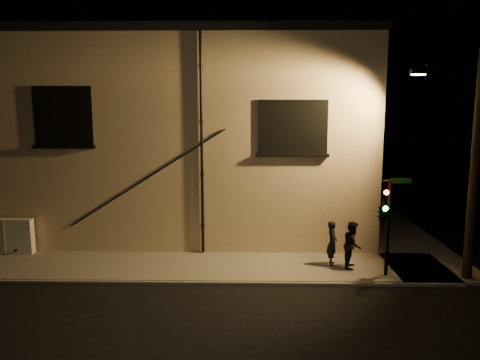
{
  "coord_description": "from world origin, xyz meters",
  "views": [
    {
      "loc": [
        -0.02,
        -14.56,
        5.82
      ],
      "look_at": [
        -0.34,
        1.8,
        3.17
      ],
      "focal_mm": 35.0,
      "sensor_mm": 36.0,
      "label": 1
    }
  ],
  "objects_px": {
    "utility_cabinet": "(6,236)",
    "streetlamp_pole": "(472,162)",
    "pedestrian_a": "(332,243)",
    "traffic_signal": "(384,211)",
    "pedestrian_b": "(353,245)"
  },
  "relations": [
    {
      "from": "streetlamp_pole",
      "to": "pedestrian_a",
      "type": "bearing_deg",
      "value": 164.74
    },
    {
      "from": "pedestrian_a",
      "to": "streetlamp_pole",
      "type": "height_order",
      "value": "streetlamp_pole"
    },
    {
      "from": "pedestrian_a",
      "to": "pedestrian_b",
      "type": "xyz_separation_m",
      "value": [
        0.67,
        -0.29,
        0.03
      ]
    },
    {
      "from": "traffic_signal",
      "to": "pedestrian_b",
      "type": "bearing_deg",
      "value": 133.63
    },
    {
      "from": "utility_cabinet",
      "to": "streetlamp_pole",
      "type": "bearing_deg",
      "value": -7.56
    },
    {
      "from": "traffic_signal",
      "to": "streetlamp_pole",
      "type": "bearing_deg",
      "value": -0.69
    },
    {
      "from": "pedestrian_a",
      "to": "streetlamp_pole",
      "type": "xyz_separation_m",
      "value": [
        4.19,
        -1.14,
        3.06
      ]
    },
    {
      "from": "streetlamp_pole",
      "to": "traffic_signal",
      "type": "bearing_deg",
      "value": 179.31
    },
    {
      "from": "pedestrian_b",
      "to": "traffic_signal",
      "type": "xyz_separation_m",
      "value": [
        0.79,
        -0.82,
        1.4
      ]
    },
    {
      "from": "utility_cabinet",
      "to": "pedestrian_b",
      "type": "bearing_deg",
      "value": -5.86
    },
    {
      "from": "pedestrian_b",
      "to": "traffic_signal",
      "type": "height_order",
      "value": "traffic_signal"
    },
    {
      "from": "utility_cabinet",
      "to": "pedestrian_a",
      "type": "distance_m",
      "value": 12.4
    },
    {
      "from": "traffic_signal",
      "to": "streetlamp_pole",
      "type": "height_order",
      "value": "streetlamp_pole"
    },
    {
      "from": "pedestrian_a",
      "to": "traffic_signal",
      "type": "bearing_deg",
      "value": -124.2
    },
    {
      "from": "pedestrian_b",
      "to": "pedestrian_a",
      "type": "bearing_deg",
      "value": 85.87
    }
  ]
}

